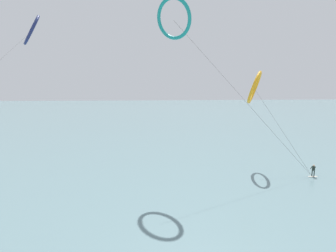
% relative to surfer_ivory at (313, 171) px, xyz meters
% --- Properties ---
extents(sea_water, '(400.00, 200.00, 0.08)m').
position_rel_surfer_ivory_xyz_m(sea_water, '(-20.43, 76.72, -0.78)').
color(sea_water, slate).
rests_on(sea_water, ground).
extents(surfer_ivory, '(1.40, 0.70, 1.70)m').
position_rel_surfer_ivory_xyz_m(surfer_ivory, '(0.00, 0.00, 0.00)').
color(surfer_ivory, silver).
rests_on(surfer_ivory, ground).
extents(kite_teal, '(21.50, 4.59, 22.77)m').
position_rel_surfer_ivory_xyz_m(kite_teal, '(-19.05, 0.61, 19.49)').
color(kite_teal, teal).
rests_on(kite_teal, ground).
extents(kite_amber, '(8.40, 8.65, 14.54)m').
position_rel_surfer_ivory_xyz_m(kite_amber, '(-6.34, 5.92, 11.23)').
color(kite_amber, orange).
rests_on(kite_amber, ground).
extents(kite_navy, '(5.07, 39.15, 23.85)m').
position_rel_surfer_ivory_xyz_m(kite_navy, '(-41.19, 13.81, 20.49)').
color(kite_navy, navy).
rests_on(kite_navy, ground).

